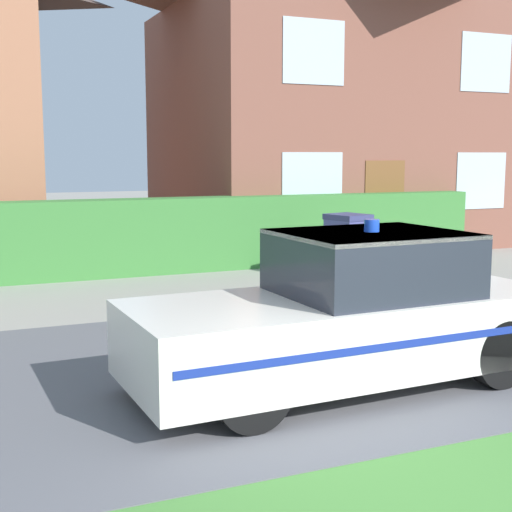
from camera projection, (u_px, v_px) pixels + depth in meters
The scene contains 6 objects.
ground_plane at pixel (441, 494), 4.70m from camera, with size 80.00×80.00×0.00m, color gray.
road_strip at pixel (252, 364), 7.60m from camera, with size 28.00×5.12×0.01m, color #5B5B60.
garden_hedge at pixel (149, 236), 13.39m from camera, with size 14.19×0.70×1.41m, color #3D7F38.
police_car at pixel (351, 315), 6.85m from camera, with size 4.27×1.74×1.60m.
house_right at pixel (331, 74), 18.25m from camera, with size 8.42×6.82×8.39m.
wheelie_bin at pixel (348, 247), 12.68m from camera, with size 0.75×0.81×1.18m.
Camera 1 is at (-2.88, -3.59, 2.22)m, focal length 50.00 mm.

